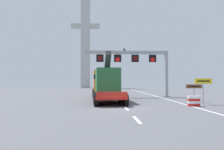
# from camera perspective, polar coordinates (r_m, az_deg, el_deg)

# --- Properties ---
(ground) EXTENTS (112.00, 112.00, 0.00)m
(ground) POSITION_cam_1_polar(r_m,az_deg,el_deg) (19.59, 2.55, -8.04)
(ground) COLOR #5B5B60
(lane_markings) EXTENTS (0.20, 56.97, 0.01)m
(lane_markings) POSITION_cam_1_polar(r_m,az_deg,el_deg) (40.67, 0.04, -4.57)
(lane_markings) COLOR silver
(lane_markings) RESTS_ON ground
(edge_line_right) EXTENTS (0.20, 63.00, 0.01)m
(edge_line_right) POSITION_cam_1_polar(r_m,az_deg,el_deg) (32.47, 11.47, -5.36)
(edge_line_right) COLOR silver
(edge_line_right) RESTS_ON ground
(overhead_lane_gantry) EXTENTS (11.94, 0.90, 6.74)m
(overhead_lane_gantry) POSITION_cam_1_polar(r_m,az_deg,el_deg) (32.69, 6.00, 3.82)
(overhead_lane_gantry) COLOR #9EA0A5
(overhead_lane_gantry) RESTS_ON ground
(heavy_haul_truck_red) EXTENTS (3.60, 14.16, 5.30)m
(heavy_haul_truck_red) POSITION_cam_1_polar(r_m,az_deg,el_deg) (27.81, -1.67, -1.96)
(heavy_haul_truck_red) COLOR red
(heavy_haul_truck_red) RESTS_ON ground
(exit_sign_yellow) EXTENTS (1.67, 0.15, 2.47)m
(exit_sign_yellow) POSITION_cam_1_polar(r_m,az_deg,el_deg) (23.76, 21.50, -2.18)
(exit_sign_yellow) COLOR #9EA0A5
(exit_sign_yellow) RESTS_ON ground
(tourist_info_sign_brown) EXTENTS (1.75, 0.15, 1.86)m
(tourist_info_sign_brown) POSITION_cam_1_polar(r_m,az_deg,el_deg) (26.28, 19.49, -3.10)
(tourist_info_sign_brown) COLOR #9EA0A5
(tourist_info_sign_brown) RESTS_ON ground
(crash_barrier_striped) EXTENTS (1.04, 0.58, 0.90)m
(crash_barrier_striped) POSITION_cam_1_polar(r_m,az_deg,el_deg) (22.00, 19.43, -6.05)
(crash_barrier_striped) COLOR red
(crash_barrier_striped) RESTS_ON ground
(bridge_pylon_distant) EXTENTS (9.00, 2.00, 31.35)m
(bridge_pylon_distant) POSITION_cam_1_polar(r_m,az_deg,el_deg) (74.38, -6.53, 9.31)
(bridge_pylon_distant) COLOR #B7B7B2
(bridge_pylon_distant) RESTS_ON ground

